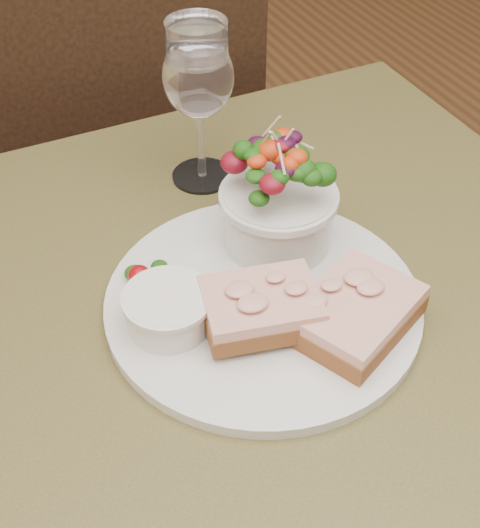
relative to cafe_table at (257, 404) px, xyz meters
name	(u,v)px	position (x,y,z in m)	size (l,w,h in m)	color
cafe_table	(257,404)	(0.00, 0.00, 0.00)	(0.80, 0.80, 0.75)	#42381C
chair_far	(127,253)	(0.05, 0.67, -0.36)	(0.47, 0.47, 0.90)	black
dinner_plate	(263,302)	(0.02, 0.03, 0.11)	(0.30, 0.30, 0.01)	silver
sandwich_front	(355,313)	(0.08, -0.03, 0.13)	(0.14, 0.13, 0.03)	#512D15
sandwich_back	(261,307)	(0.00, 0.00, 0.14)	(0.12, 0.10, 0.03)	#512D15
ramekin	(168,309)	(-0.07, 0.04, 0.13)	(0.08, 0.08, 0.04)	silver
salad_bowl	(279,194)	(0.07, 0.10, 0.17)	(0.11, 0.11, 0.13)	silver
garnish	(147,271)	(-0.07, 0.11, 0.12)	(0.05, 0.04, 0.02)	#0C3409
wine_glass	(198,81)	(0.05, 0.25, 0.22)	(0.08, 0.08, 0.18)	white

